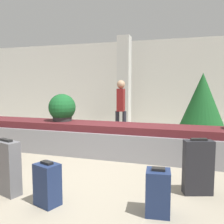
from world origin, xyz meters
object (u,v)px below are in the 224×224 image
object	(u,v)px
suitcase_3	(158,192)
suitcase_4	(47,184)
decorated_tree	(202,103)
suitcase_2	(198,167)
potted_plant_0	(62,108)
suitcase_1	(7,167)
traveler_0	(121,104)
pillar	(124,82)

from	to	relation	value
suitcase_3	suitcase_4	bearing A→B (deg)	-178.79
decorated_tree	suitcase_4	bearing A→B (deg)	-112.71
suitcase_2	suitcase_3	world-z (taller)	suitcase_2
suitcase_2	potted_plant_0	bearing A→B (deg)	133.29
suitcase_1	traveler_0	size ratio (longest dim) A/B	0.47
pillar	suitcase_3	distance (m)	6.36
suitcase_4	traveler_0	size ratio (longest dim) A/B	0.34
pillar	potted_plant_0	size ratio (longest dim) A/B	5.20
suitcase_3	suitcase_1	bearing A→B (deg)	175.29
suitcase_4	traveler_0	bearing A→B (deg)	112.73
pillar	suitcase_4	bearing A→B (deg)	-83.72
potted_plant_0	pillar	bearing A→B (deg)	82.27
suitcase_3	traveler_0	distance (m)	4.15
pillar	traveler_0	bearing A→B (deg)	-77.24
suitcase_4	potted_plant_0	xyz separation A→B (m)	(-1.16, 2.48, 0.69)
suitcase_3	potted_plant_0	distance (m)	3.44
suitcase_2	potted_plant_0	size ratio (longest dim) A/B	1.24
suitcase_1	decorated_tree	bearing A→B (deg)	77.84
suitcase_1	suitcase_3	xyz separation A→B (m)	(2.00, 0.07, -0.11)
pillar	traveler_0	world-z (taller)	pillar
suitcase_4	decorated_tree	distance (m)	5.03
pillar	potted_plant_0	world-z (taller)	pillar
suitcase_1	suitcase_4	world-z (taller)	suitcase_1
suitcase_3	decorated_tree	world-z (taller)	decorated_tree
pillar	suitcase_1	bearing A→B (deg)	-90.16
suitcase_1	potted_plant_0	xyz separation A→B (m)	(-0.47, 2.36, 0.58)
suitcase_1	suitcase_3	size ratio (longest dim) A/B	1.39
pillar	suitcase_2	distance (m)	5.85
suitcase_3	suitcase_4	world-z (taller)	suitcase_4
pillar	suitcase_1	world-z (taller)	pillar
suitcase_3	traveler_0	size ratio (longest dim) A/B	0.34
pillar	suitcase_1	distance (m)	6.09
suitcase_4	traveler_0	xyz separation A→B (m)	(-0.20, 3.99, 0.69)
traveler_0	suitcase_1	bearing A→B (deg)	-12.48
traveler_0	decorated_tree	size ratio (longest dim) A/B	0.89
suitcase_1	suitcase_2	world-z (taller)	suitcase_2
decorated_tree	suitcase_3	bearing A→B (deg)	-97.78
pillar	suitcase_4	xyz separation A→B (m)	(0.67, -6.08, -1.34)
suitcase_4	suitcase_3	bearing A→B (deg)	27.94
suitcase_4	potted_plant_0	world-z (taller)	potted_plant_0
suitcase_2	traveler_0	bearing A→B (deg)	104.03
suitcase_3	traveler_0	xyz separation A→B (m)	(-1.51, 3.81, 0.70)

